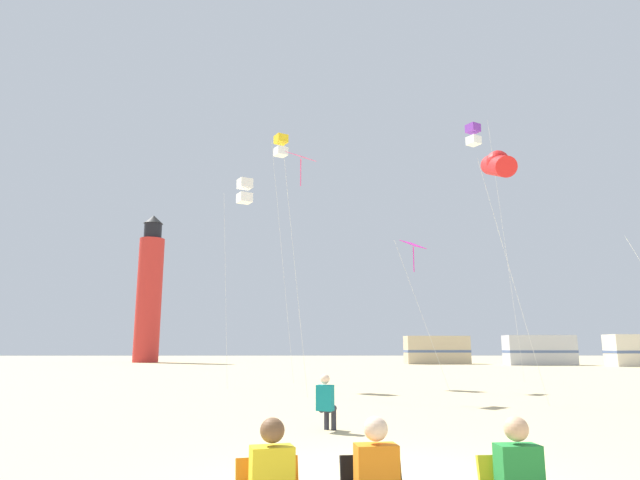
{
  "coord_description": "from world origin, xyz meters",
  "views": [
    {
      "loc": [
        -0.88,
        -7.51,
        1.72
      ],
      "look_at": [
        -0.62,
        9.11,
        4.96
      ],
      "focal_mm": 30.78,
      "sensor_mm": 36.0,
      "label": 1
    }
  ],
  "objects_px": {
    "kite_flyer_standing": "(326,401)",
    "kite_diamond_rainbow": "(300,165)",
    "lighthouse_distant": "(149,292)",
    "rv_van_tan": "(437,350)",
    "kite_box_gold": "(281,146)",
    "kite_box_white": "(245,191)",
    "kite_box_violet": "(473,135)",
    "kite_tube_scarlet": "(498,165)",
    "rv_van_silver": "(539,350)",
    "kite_diamond_magenta": "(414,249)"
  },
  "relations": [
    {
      "from": "lighthouse_distant",
      "to": "kite_box_violet",
      "type": "bearing_deg",
      "value": -52.06
    },
    {
      "from": "kite_flyer_standing",
      "to": "lighthouse_distant",
      "type": "bearing_deg",
      "value": -50.08
    },
    {
      "from": "kite_flyer_standing",
      "to": "kite_diamond_rainbow",
      "type": "height_order",
      "value": "kite_diamond_rainbow"
    },
    {
      "from": "rv_van_tan",
      "to": "kite_diamond_magenta",
      "type": "bearing_deg",
      "value": -106.26
    },
    {
      "from": "kite_box_white",
      "to": "rv_van_tan",
      "type": "xyz_separation_m",
      "value": [
        15.97,
        32.15,
        -7.48
      ]
    },
    {
      "from": "kite_box_violet",
      "to": "rv_van_silver",
      "type": "xyz_separation_m",
      "value": [
        13.09,
        25.33,
        -11.52
      ]
    },
    {
      "from": "rv_van_silver",
      "to": "kite_tube_scarlet",
      "type": "bearing_deg",
      "value": -112.85
    },
    {
      "from": "kite_tube_scarlet",
      "to": "kite_box_white",
      "type": "height_order",
      "value": "kite_box_white"
    },
    {
      "from": "kite_tube_scarlet",
      "to": "rv_van_silver",
      "type": "height_order",
      "value": "kite_tube_scarlet"
    },
    {
      "from": "rv_van_silver",
      "to": "kite_diamond_magenta",
      "type": "bearing_deg",
      "value": -119.5
    },
    {
      "from": "kite_flyer_standing",
      "to": "rv_van_silver",
      "type": "height_order",
      "value": "rv_van_silver"
    },
    {
      "from": "kite_flyer_standing",
      "to": "kite_diamond_magenta",
      "type": "distance_m",
      "value": 13.23
    },
    {
      "from": "kite_flyer_standing",
      "to": "kite_box_violet",
      "type": "relative_size",
      "value": 0.09
    },
    {
      "from": "kite_box_gold",
      "to": "kite_box_violet",
      "type": "bearing_deg",
      "value": -0.36
    },
    {
      "from": "lighthouse_distant",
      "to": "rv_van_tan",
      "type": "xyz_separation_m",
      "value": [
        31.31,
        -5.66,
        -6.45
      ]
    },
    {
      "from": "kite_diamond_magenta",
      "to": "rv_van_silver",
      "type": "distance_m",
      "value": 34.77
    },
    {
      "from": "kite_box_gold",
      "to": "lighthouse_distant",
      "type": "relative_size",
      "value": 0.77
    },
    {
      "from": "kite_box_gold",
      "to": "kite_box_white",
      "type": "height_order",
      "value": "kite_box_gold"
    },
    {
      "from": "kite_box_gold",
      "to": "lighthouse_distant",
      "type": "bearing_deg",
      "value": 115.8
    },
    {
      "from": "kite_diamond_rainbow",
      "to": "kite_box_white",
      "type": "bearing_deg",
      "value": 121.23
    },
    {
      "from": "kite_box_white",
      "to": "rv_van_tan",
      "type": "relative_size",
      "value": 1.45
    },
    {
      "from": "kite_box_violet",
      "to": "kite_box_white",
      "type": "relative_size",
      "value": 1.43
    },
    {
      "from": "kite_box_violet",
      "to": "kite_box_white",
      "type": "xyz_separation_m",
      "value": [
        -11.85,
        -2.94,
        -4.03
      ]
    },
    {
      "from": "kite_diamond_rainbow",
      "to": "kite_box_white",
      "type": "xyz_separation_m",
      "value": [
        -2.71,
        4.46,
        0.22
      ]
    },
    {
      "from": "kite_diamond_magenta",
      "to": "kite_box_violet",
      "type": "bearing_deg",
      "value": 46.11
    },
    {
      "from": "kite_diamond_magenta",
      "to": "kite_flyer_standing",
      "type": "bearing_deg",
      "value": -109.72
    },
    {
      "from": "kite_flyer_standing",
      "to": "kite_diamond_rainbow",
      "type": "bearing_deg",
      "value": -65.27
    },
    {
      "from": "kite_box_gold",
      "to": "rv_van_silver",
      "type": "xyz_separation_m",
      "value": [
        23.45,
        25.26,
        -10.86
      ]
    },
    {
      "from": "kite_diamond_magenta",
      "to": "rv_van_silver",
      "type": "height_order",
      "value": "kite_diamond_magenta"
    },
    {
      "from": "rv_van_tan",
      "to": "kite_box_gold",
      "type": "bearing_deg",
      "value": -118.66
    },
    {
      "from": "kite_flyer_standing",
      "to": "kite_box_gold",
      "type": "height_order",
      "value": "kite_box_gold"
    },
    {
      "from": "kite_tube_scarlet",
      "to": "lighthouse_distant",
      "type": "bearing_deg",
      "value": 118.95
    },
    {
      "from": "kite_box_violet",
      "to": "kite_diamond_rainbow",
      "type": "distance_m",
      "value": 12.51
    },
    {
      "from": "kite_flyer_standing",
      "to": "rv_van_tan",
      "type": "distance_m",
      "value": 46.79
    },
    {
      "from": "kite_box_white",
      "to": "rv_van_silver",
      "type": "height_order",
      "value": "kite_box_white"
    },
    {
      "from": "lighthouse_distant",
      "to": "rv_van_tan",
      "type": "bearing_deg",
      "value": -10.26
    },
    {
      "from": "kite_flyer_standing",
      "to": "kite_box_white",
      "type": "distance_m",
      "value": 15.73
    },
    {
      "from": "kite_box_gold",
      "to": "rv_van_tan",
      "type": "height_order",
      "value": "kite_box_gold"
    },
    {
      "from": "kite_box_gold",
      "to": "rv_van_silver",
      "type": "relative_size",
      "value": 1.99
    },
    {
      "from": "kite_diamond_magenta",
      "to": "lighthouse_distant",
      "type": "relative_size",
      "value": 0.37
    },
    {
      "from": "kite_tube_scarlet",
      "to": "kite_diamond_magenta",
      "type": "bearing_deg",
      "value": 109.13
    },
    {
      "from": "kite_box_violet",
      "to": "kite_diamond_magenta",
      "type": "relative_size",
      "value": 2.15
    },
    {
      "from": "kite_diamond_rainbow",
      "to": "lighthouse_distant",
      "type": "distance_m",
      "value": 45.98
    },
    {
      "from": "kite_flyer_standing",
      "to": "kite_box_white",
      "type": "relative_size",
      "value": 0.12
    },
    {
      "from": "kite_diamond_rainbow",
      "to": "rv_van_tan",
      "type": "height_order",
      "value": "kite_diamond_rainbow"
    },
    {
      "from": "kite_box_gold",
      "to": "kite_box_violet",
      "type": "relative_size",
      "value": 0.95
    },
    {
      "from": "kite_box_gold",
      "to": "kite_box_white",
      "type": "distance_m",
      "value": 4.76
    },
    {
      "from": "kite_box_gold",
      "to": "kite_diamond_rainbow",
      "type": "height_order",
      "value": "kite_box_gold"
    },
    {
      "from": "kite_diamond_rainbow",
      "to": "kite_tube_scarlet",
      "type": "relative_size",
      "value": 1.08
    },
    {
      "from": "kite_box_gold",
      "to": "kite_diamond_rainbow",
      "type": "relative_size",
      "value": 1.4
    }
  ]
}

